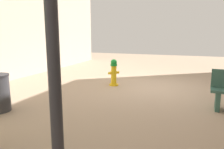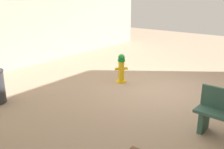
{
  "view_description": "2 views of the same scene",
  "coord_description": "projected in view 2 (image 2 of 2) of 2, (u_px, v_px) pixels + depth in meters",
  "views": [
    {
      "loc": [
        -1.13,
        7.11,
        1.79
      ],
      "look_at": [
        0.9,
        1.72,
        0.7
      ],
      "focal_mm": 34.59,
      "sensor_mm": 36.0,
      "label": 1
    },
    {
      "loc": [
        -3.17,
        6.54,
        2.74
      ],
      "look_at": [
        0.6,
        1.7,
        0.79
      ],
      "focal_mm": 41.02,
      "sensor_mm": 36.0,
      "label": 2
    }
  ],
  "objects": [
    {
      "name": "ground_plane",
      "position": [
        163.0,
        90.0,
        7.6
      ],
      "size": [
        23.4,
        23.4,
        0.0
      ],
      "primitive_type": "plane",
      "color": "tan"
    },
    {
      "name": "fire_hydrant",
      "position": [
        121.0,
        68.0,
        8.16
      ],
      "size": [
        0.37,
        0.37,
        0.93
      ],
      "color": "gold",
      "rests_on": "ground_plane"
    }
  ]
}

